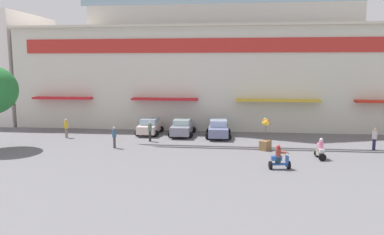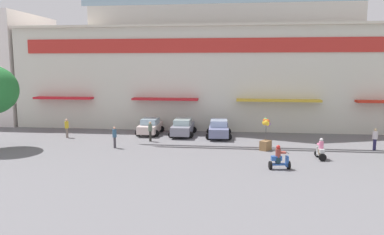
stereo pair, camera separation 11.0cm
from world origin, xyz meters
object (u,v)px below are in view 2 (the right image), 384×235
at_px(parked_car_2, 219,129).
at_px(balloon_vendor_cart, 266,135).
at_px(scooter_rider_2, 321,151).
at_px(pedestrian_1, 150,130).
at_px(pedestrian_0, 115,136).
at_px(parked_car_1, 183,127).
at_px(scooter_rider_0, 279,159).
at_px(parked_car_0, 150,126).
at_px(pedestrian_3, 67,127).
at_px(pedestrian_2, 375,138).

xyz_separation_m(parked_car_2, balloon_vendor_cart, (3.87, -4.82, 0.36)).
xyz_separation_m(scooter_rider_2, pedestrian_1, (-13.20, 4.61, 0.37)).
height_order(scooter_rider_2, pedestrian_1, pedestrian_1).
xyz_separation_m(scooter_rider_2, pedestrian_0, (-15.39, 1.70, 0.37)).
height_order(parked_car_1, pedestrian_1, pedestrian_1).
bearing_deg(scooter_rider_0, pedestrian_1, 143.14).
height_order(pedestrian_0, balloon_vendor_cart, balloon_vendor_cart).
distance_m(parked_car_1, scooter_rider_0, 13.16).
xyz_separation_m(parked_car_0, pedestrian_0, (-1.38, -6.25, 0.23)).
height_order(parked_car_2, balloon_vendor_cart, balloon_vendor_cart).
distance_m(parked_car_1, scooter_rider_2, 13.30).
xyz_separation_m(parked_car_2, scooter_rider_2, (7.46, -7.23, -0.19)).
height_order(scooter_rider_0, pedestrian_1, pedestrian_1).
xyz_separation_m(parked_car_0, balloon_vendor_cart, (10.42, -5.54, 0.40)).
xyz_separation_m(parked_car_1, parked_car_2, (3.38, -0.48, 0.02)).
xyz_separation_m(parked_car_0, scooter_rider_2, (14.01, -7.95, -0.14)).
relative_size(parked_car_2, pedestrian_1, 2.56).
relative_size(parked_car_1, balloon_vendor_cart, 1.77).
bearing_deg(balloon_vendor_cart, pedestrian_3, 170.58).
bearing_deg(pedestrian_1, parked_car_0, 103.57).
distance_m(parked_car_0, pedestrian_0, 6.40).
bearing_deg(scooter_rider_2, pedestrian_2, 36.12).
bearing_deg(pedestrian_0, parked_car_1, 52.85).
height_order(parked_car_2, scooter_rider_2, parked_car_2).
height_order(scooter_rider_0, pedestrian_3, pedestrian_3).
bearing_deg(parked_car_0, parked_car_2, -6.25).
xyz_separation_m(pedestrian_1, pedestrian_2, (17.96, -1.14, -0.02)).
bearing_deg(scooter_rider_0, parked_car_2, 113.09).
xyz_separation_m(pedestrian_2, balloon_vendor_cart, (-8.35, -1.06, 0.19)).
bearing_deg(parked_car_2, pedestrian_3, -171.98).
relative_size(parked_car_0, pedestrian_1, 2.26).
height_order(parked_car_2, pedestrian_2, pedestrian_2).
height_order(parked_car_0, scooter_rider_2, scooter_rider_2).
bearing_deg(balloon_vendor_cart, pedestrian_0, -176.54).
relative_size(parked_car_1, pedestrian_1, 2.57).
bearing_deg(scooter_rider_0, pedestrian_2, 39.19).
height_order(parked_car_2, scooter_rider_0, parked_car_2).
distance_m(parked_car_0, pedestrian_2, 19.30).
relative_size(pedestrian_1, pedestrian_2, 1.01).
distance_m(parked_car_0, pedestrian_3, 7.53).
height_order(parked_car_1, scooter_rider_0, scooter_rider_0).
bearing_deg(balloon_vendor_cart, pedestrian_2, 7.22).
height_order(parked_car_0, pedestrian_2, pedestrian_2).
distance_m(scooter_rider_2, balloon_vendor_cart, 4.36).
distance_m(pedestrian_0, balloon_vendor_cart, 11.82).
distance_m(parked_car_0, scooter_rider_0, 15.41).
bearing_deg(pedestrian_1, pedestrian_2, -3.62).
xyz_separation_m(scooter_rider_0, balloon_vendor_cart, (-0.47, 5.36, 0.51)).
bearing_deg(parked_car_1, pedestrian_0, -127.15).
relative_size(parked_car_0, pedestrian_2, 2.27).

